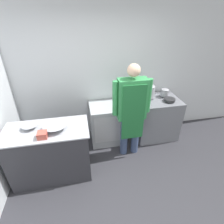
# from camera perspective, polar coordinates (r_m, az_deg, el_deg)

# --- Properties ---
(ground_plane) EXTENTS (14.00, 14.00, 0.00)m
(ground_plane) POSITION_cam_1_polar(r_m,az_deg,el_deg) (2.89, 2.15, -27.61)
(ground_plane) COLOR #2D2D33
(wall_back) EXTENTS (8.00, 0.05, 2.70)m
(wall_back) POSITION_cam_1_polar(r_m,az_deg,el_deg) (3.53, -4.33, 12.06)
(wall_back) COLOR silver
(wall_back) RESTS_ON ground_plane
(prep_counter) EXTENTS (1.26, 0.63, 0.92)m
(prep_counter) POSITION_cam_1_polar(r_m,az_deg,el_deg) (3.06, -19.31, -12.39)
(prep_counter) COLOR #2D2D33
(prep_counter) RESTS_ON ground_plane
(stove) EXTENTS (0.86, 0.65, 0.90)m
(stove) POSITION_cam_1_polar(r_m,az_deg,el_deg) (3.87, 14.17, -1.92)
(stove) COLOR slate
(stove) RESTS_ON ground_plane
(fridge_unit) EXTENTS (0.67, 0.59, 0.82)m
(fridge_unit) POSITION_cam_1_polar(r_m,az_deg,el_deg) (3.65, -1.71, -3.70)
(fridge_unit) COLOR #A8ADB2
(fridge_unit) RESTS_ON ground_plane
(person_cook) EXTENTS (0.67, 0.24, 1.76)m
(person_cook) POSITION_cam_1_polar(r_m,az_deg,el_deg) (3.01, 6.44, 1.45)
(person_cook) COLOR #38476B
(person_cook) RESTS_ON ground_plane
(mixing_bowl) EXTENTS (0.36, 0.36, 0.08)m
(mixing_bowl) POSITION_cam_1_polar(r_m,az_deg,el_deg) (2.71, -18.06, -4.68)
(mixing_bowl) COLOR #9EA0A8
(mixing_bowl) RESTS_ON prep_counter
(small_bowl) EXTENTS (0.23, 0.23, 0.06)m
(small_bowl) POSITION_cam_1_polar(r_m,az_deg,el_deg) (2.88, -25.24, -4.35)
(small_bowl) COLOR #9EA0A8
(small_bowl) RESTS_ON prep_counter
(plastic_tub) EXTENTS (0.13, 0.13, 0.09)m
(plastic_tub) POSITION_cam_1_polar(r_m,az_deg,el_deg) (2.61, -21.79, -6.96)
(plastic_tub) COLOR #B24C3F
(plastic_tub) RESTS_ON prep_counter
(stock_pot) EXTENTS (0.25, 0.25, 0.26)m
(stock_pot) POSITION_cam_1_polar(r_m,az_deg,el_deg) (3.62, 11.80, 6.66)
(stock_pot) COLOR #9EA0A8
(stock_pot) RESTS_ON stove
(saute_pan) EXTENTS (0.22, 0.22, 0.04)m
(saute_pan) POSITION_cam_1_polar(r_m,az_deg,el_deg) (3.64, 18.29, 3.89)
(saute_pan) COLOR #262628
(saute_pan) RESTS_ON stove
(sauce_pot) EXTENTS (0.16, 0.16, 0.15)m
(sauce_pot) POSITION_cam_1_polar(r_m,az_deg,el_deg) (3.79, 16.87, 6.15)
(sauce_pot) COLOR #9EA0A8
(sauce_pot) RESTS_ON stove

